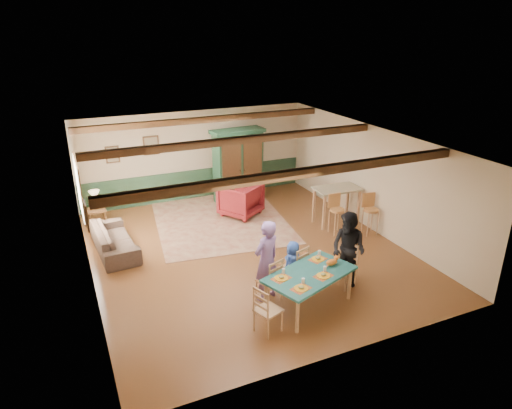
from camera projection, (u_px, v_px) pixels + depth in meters
name	position (u px, v px, depth m)	size (l,w,h in m)	color
floor	(247.00, 251.00, 10.90)	(8.00, 8.00, 0.00)	#5B3219
wall_back	(195.00, 155.00, 13.80)	(7.00, 0.02, 2.70)	beige
wall_left	(85.00, 224.00, 9.08)	(0.02, 8.00, 2.70)	beige
wall_right	(372.00, 179.00, 11.73)	(0.02, 8.00, 2.70)	beige
ceiling	(246.00, 140.00, 9.91)	(7.00, 8.00, 0.02)	silver
wainscot_back	(197.00, 184.00, 14.12)	(6.95, 0.03, 0.90)	#1F3825
ceiling_beam_front	(297.00, 174.00, 7.99)	(6.95, 0.16, 0.16)	black
ceiling_beam_mid	(239.00, 140.00, 10.28)	(6.95, 0.16, 0.16)	black
ceiling_beam_back	(204.00, 120.00, 12.49)	(6.95, 0.16, 0.16)	black
window_left	(79.00, 188.00, 10.46)	(0.06, 1.60, 1.30)	white
picture_left_wall	(87.00, 216.00, 8.44)	(0.04, 0.42, 0.52)	gray
picture_back_a	(151.00, 145.00, 13.12)	(0.45, 0.04, 0.55)	gray
picture_back_b	(112.00, 155.00, 12.76)	(0.38, 0.04, 0.48)	gray
dining_table	(309.00, 290.00, 8.64)	(1.73, 0.96, 0.72)	#1D5C5B
dining_chair_far_left	(269.00, 279.00, 8.82)	(0.40, 0.42, 0.91)	#AE7F57
dining_chair_far_right	(296.00, 266.00, 9.31)	(0.40, 0.42, 0.91)	#AE7F57
dining_chair_end_left	(268.00, 309.00, 7.89)	(0.40, 0.42, 0.91)	#AE7F57
dining_chair_end_right	(344.00, 266.00, 9.31)	(0.40, 0.42, 0.91)	#AE7F57
person_man	(266.00, 261.00, 8.74)	(0.60, 0.40, 1.65)	#8561A7
person_woman	(348.00, 250.00, 9.25)	(0.77, 0.60, 1.58)	black
person_child	(293.00, 263.00, 9.36)	(0.47, 0.31, 0.96)	#2A4DA9
cat	(332.00, 262.00, 8.75)	(0.35, 0.13, 0.17)	orange
place_setting_near_left	(301.00, 286.00, 7.99)	(0.38, 0.29, 0.11)	#F2A820
place_setting_near_center	(323.00, 274.00, 8.39)	(0.38, 0.29, 0.11)	#F2A820
place_setting_far_left	(281.00, 276.00, 8.31)	(0.38, 0.29, 0.11)	#F2A820
place_setting_far_right	(318.00, 257.00, 8.99)	(0.38, 0.29, 0.11)	#F2A820
area_rug	(220.00, 220.00, 12.58)	(3.43, 4.08, 0.01)	tan
armoire	(238.00, 166.00, 13.61)	(1.57, 0.63, 2.22)	#13311F
armchair	(240.00, 200.00, 12.81)	(0.99, 1.02, 0.92)	#531017
sofa	(114.00, 240.00, 10.79)	(2.07, 0.81, 0.60)	#392B23
end_table	(98.00, 219.00, 11.99)	(0.45, 0.45, 0.56)	black
table_lamp	(95.00, 200.00, 11.79)	(0.28, 0.28, 0.51)	beige
counter_table	(336.00, 206.00, 12.26)	(1.21, 0.71, 1.01)	#B5AE8D
bar_stool_left	(337.00, 214.00, 11.65)	(0.37, 0.41, 1.04)	tan
bar_stool_right	(371.00, 215.00, 11.61)	(0.38, 0.41, 1.06)	tan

